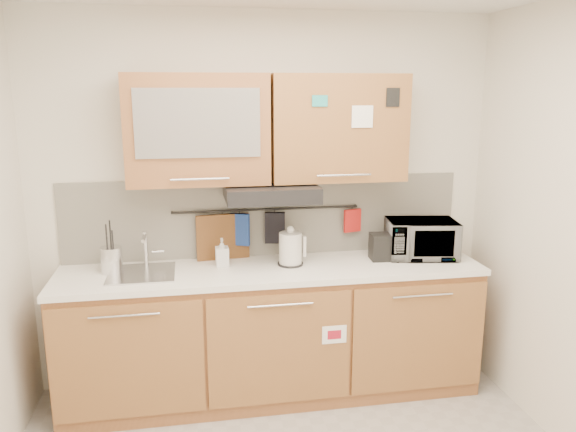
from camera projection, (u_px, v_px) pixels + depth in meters
name	position (u px, v px, depth m)	size (l,w,h in m)	color
wall_back	(266.00, 202.00, 3.96)	(3.20, 3.20, 0.00)	silver
base_cabinet	(273.00, 338.00, 3.86)	(2.80, 0.64, 0.88)	#985E36
countertop	(273.00, 270.00, 3.75)	(2.82, 0.62, 0.04)	white
backsplash	(266.00, 217.00, 3.97)	(2.80, 0.02, 0.56)	silver
upper_cabinets	(268.00, 128.00, 3.67)	(1.82, 0.37, 0.70)	#985E36
range_hood	(271.00, 192.00, 3.69)	(0.60, 0.46, 0.10)	black
sink	(142.00, 273.00, 3.61)	(0.42, 0.40, 0.26)	silver
utensil_rail	(267.00, 209.00, 3.92)	(0.02, 0.02, 1.30)	black
utensil_crock	(112.00, 260.00, 3.62)	(0.17, 0.17, 0.34)	silver
kettle	(291.00, 249.00, 3.78)	(0.19, 0.17, 0.27)	silver
toaster	(388.00, 246.00, 3.90)	(0.25, 0.16, 0.18)	black
microwave	(421.00, 239.00, 3.95)	(0.48, 0.32, 0.26)	#999999
soap_bottle	(222.00, 252.00, 3.76)	(0.09, 0.09, 0.19)	#999999
cutting_board	(223.00, 246.00, 3.91)	(0.37, 0.03, 0.45)	brown
oven_mitt	(240.00, 229.00, 3.90)	(0.13, 0.03, 0.22)	navy
dark_pouch	(275.00, 228.00, 3.94)	(0.14, 0.04, 0.22)	black
pot_holder	(352.00, 221.00, 4.03)	(0.13, 0.02, 0.16)	#AE1917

